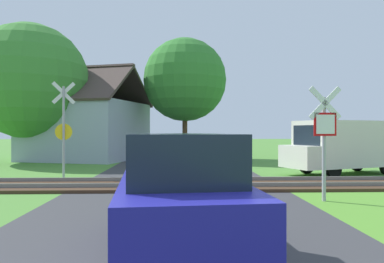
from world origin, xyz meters
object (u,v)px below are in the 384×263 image
(parked_car, at_px, (180,196))
(crossing_sign_far, at_px, (64,125))
(mail_truck, at_px, (343,145))
(stop_sign_near, at_px, (324,134))
(tree_left, at_px, (30,81))
(house, at_px, (87,128))
(tree_center, at_px, (185,80))

(parked_car, bearing_deg, crossing_sign_far, 110.37)
(crossing_sign_far, distance_m, parked_car, 10.34)
(mail_truck, xyz_separation_m, parked_car, (-6.88, -10.11, -0.34))
(stop_sign_near, xyz_separation_m, parked_car, (-3.75, -4.19, -0.85))
(tree_left, relative_size, mail_truck, 1.56)
(house, height_order, mail_truck, house)
(house, bearing_deg, stop_sign_near, -40.51)
(crossing_sign_far, bearing_deg, stop_sign_near, -47.97)
(crossing_sign_far, relative_size, mail_truck, 0.71)
(house, bearing_deg, parked_car, -56.36)
(tree_left, bearing_deg, mail_truck, -24.23)
(parked_car, bearing_deg, house, 101.97)
(stop_sign_near, relative_size, mail_truck, 0.57)
(stop_sign_near, relative_size, house, 0.36)
(tree_center, bearing_deg, house, 179.46)
(tree_center, bearing_deg, crossing_sign_far, -116.60)
(tree_center, distance_m, tree_left, 9.40)
(stop_sign_near, height_order, tree_left, tree_left)
(stop_sign_near, bearing_deg, crossing_sign_far, -36.14)
(tree_left, distance_m, mail_truck, 17.62)
(crossing_sign_far, xyz_separation_m, tree_left, (-4.40, 7.94, 2.71))
(crossing_sign_far, distance_m, tree_center, 11.23)
(house, height_order, tree_left, tree_left)
(stop_sign_near, xyz_separation_m, mail_truck, (3.13, 5.93, -0.51))
(crossing_sign_far, xyz_separation_m, house, (-1.46, 9.72, -0.06))
(parked_car, bearing_deg, tree_center, 83.51)
(crossing_sign_far, bearing_deg, tree_left, 102.72)
(tree_center, height_order, parked_car, tree_center)
(tree_center, distance_m, mail_truck, 11.62)
(tree_center, xyz_separation_m, parked_car, (-0.37, -18.91, -4.24))
(house, xyz_separation_m, mail_truck, (12.80, -8.86, -0.76))
(house, relative_size, mail_truck, 1.59)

